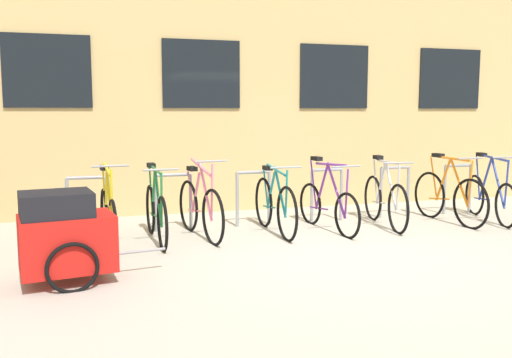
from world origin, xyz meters
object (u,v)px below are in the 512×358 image
object	(u,v)px
bicycle_purple	(328,205)
bicycle_orange	(449,196)
bicycle_teal	(275,205)
bicycle_pink	(200,208)
bike_trailer	(65,235)
bicycle_blue	(490,196)
bicycle_green	(156,212)
bicycle_silver	(385,200)
bicycle_yellow	(108,216)

from	to	relation	value
bicycle_purple	bicycle_orange	xyz separation A→B (m)	(2.04, -0.01, 0.04)
bicycle_purple	bicycle_teal	size ratio (longest dim) A/B	0.97
bicycle_pink	bike_trailer	xyz separation A→B (m)	(-1.68, -1.64, 0.09)
bicycle_blue	bicycle_orange	bearing A→B (deg)	176.72
bicycle_blue	bicycle_pink	bearing A→B (deg)	178.20
bicycle_blue	bicycle_green	distance (m)	5.22
bicycle_purple	bicycle_silver	size ratio (longest dim) A/B	0.98
bicycle_pink	bicycle_green	xyz separation A→B (m)	(-0.60, -0.05, -0.01)
bicycle_pink	bicycle_silver	world-z (taller)	bicycle_pink
bicycle_pink	bicycle_silver	distance (m)	2.81
bicycle_silver	bike_trailer	xyz separation A→B (m)	(-4.49, -1.58, 0.09)
bicycle_silver	bicycle_green	bearing A→B (deg)	179.89
bicycle_teal	bicycle_green	bearing A→B (deg)	-179.52
bicycle_yellow	bicycle_pink	distance (m)	1.23
bicycle_teal	bike_trailer	size ratio (longest dim) A/B	1.18
bicycle_pink	bicycle_teal	size ratio (longest dim) A/B	0.97
bicycle_blue	bicycle_yellow	bearing A→B (deg)	179.75
bicycle_yellow	bicycle_green	world-z (taller)	bicycle_yellow
bicycle_teal	bicycle_blue	distance (m)	3.56
bicycle_teal	bicycle_orange	size ratio (longest dim) A/B	1.02
bicycle_pink	bicycle_green	distance (m)	0.61
bicycle_yellow	bike_trailer	xyz separation A→B (m)	(-0.46, -1.52, 0.10)
bicycle_purple	bicycle_teal	distance (m)	0.79
bicycle_blue	bicycle_green	bearing A→B (deg)	178.96
bicycle_yellow	bicycle_green	xyz separation A→B (m)	(0.62, 0.07, 0.00)
bike_trailer	bicycle_pink	bearing A→B (deg)	44.33
bicycle_teal	bicycle_green	distance (m)	1.67
bicycle_orange	bicycle_green	distance (m)	4.50
bicycle_yellow	bicycle_teal	xyz separation A→B (m)	(2.28, 0.08, 0.01)
bike_trailer	bicycle_blue	bearing A→B (deg)	13.36
bicycle_yellow	bicycle_teal	bearing A→B (deg)	2.09
bicycle_silver	bicycle_yellow	bearing A→B (deg)	-179.11
bicycle_yellow	bicycle_purple	bearing A→B (deg)	0.39
bicycle_green	bike_trailer	size ratio (longest dim) A/B	1.20
bicycle_green	bicycle_silver	bearing A→B (deg)	-0.11
bicycle_silver	bicycle_orange	distance (m)	1.09
bike_trailer	bicycle_orange	bearing A→B (deg)	15.41
bicycle_pink	bicycle_blue	size ratio (longest dim) A/B	0.99
bicycle_blue	bicycle_silver	bearing A→B (deg)	177.22
bicycle_teal	bicycle_silver	bearing A→B (deg)	-0.69
bicycle_green	bike_trailer	xyz separation A→B (m)	(-1.08, -1.59, 0.10)
bicycle_green	bike_trailer	world-z (taller)	bicycle_green
bicycle_yellow	bicycle_silver	distance (m)	4.03
bicycle_pink	bicycle_purple	bearing A→B (deg)	-3.04
bicycle_teal	bicycle_green	world-z (taller)	bicycle_green
bicycle_green	bicycle_purple	bearing A→B (deg)	-1.12
bicycle_teal	bicycle_orange	world-z (taller)	bicycle_orange
bicycle_pink	bicycle_teal	bearing A→B (deg)	-1.95
bicycle_purple	bicycle_orange	distance (m)	2.04
bicycle_purple	bicycle_silver	world-z (taller)	bicycle_purple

